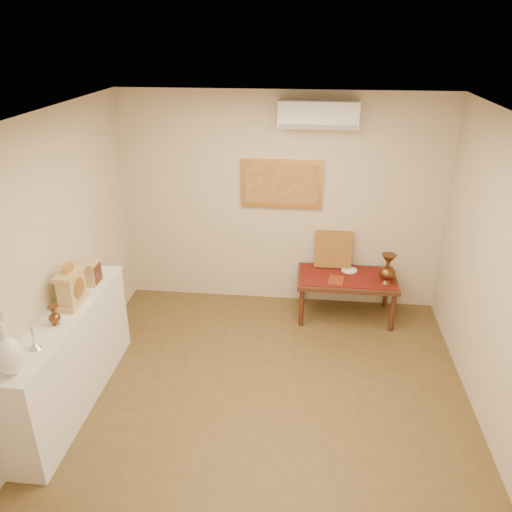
# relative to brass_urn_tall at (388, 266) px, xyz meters

# --- Properties ---
(floor) EXTENTS (4.50, 4.50, 0.00)m
(floor) POSITION_rel_brass_urn_tall_xyz_m (-1.30, -1.76, -0.78)
(floor) COLOR brown
(floor) RESTS_ON ground
(ceiling) EXTENTS (4.50, 4.50, 0.00)m
(ceiling) POSITION_rel_brass_urn_tall_xyz_m (-1.30, -1.76, 1.92)
(ceiling) COLOR silver
(ceiling) RESTS_ON ground
(wall_back) EXTENTS (4.00, 0.02, 2.70)m
(wall_back) POSITION_rel_brass_urn_tall_xyz_m (-1.30, 0.49, 0.57)
(wall_back) COLOR beige
(wall_back) RESTS_ON ground
(wall_left) EXTENTS (0.02, 4.50, 2.70)m
(wall_left) POSITION_rel_brass_urn_tall_xyz_m (-3.30, -1.76, 0.57)
(wall_left) COLOR beige
(wall_left) RESTS_ON ground
(candlestick) EXTENTS (0.11, 0.11, 0.23)m
(candlestick) POSITION_rel_brass_urn_tall_xyz_m (-3.11, -2.29, 0.31)
(candlestick) COLOR silver
(candlestick) RESTS_ON display_ledge
(brass_urn_small) EXTENTS (0.10, 0.10, 0.23)m
(brass_urn_small) POSITION_rel_brass_urn_tall_xyz_m (-3.11, -1.93, 0.32)
(brass_urn_small) COLOR brown
(brass_urn_small) RESTS_ON display_ledge
(table_cloth) EXTENTS (1.14, 0.59, 0.01)m
(table_cloth) POSITION_rel_brass_urn_tall_xyz_m (-0.45, 0.12, -0.23)
(table_cloth) COLOR maroon
(table_cloth) RESTS_ON low_table
(brass_urn_tall) EXTENTS (0.20, 0.20, 0.45)m
(brass_urn_tall) POSITION_rel_brass_urn_tall_xyz_m (0.00, 0.00, 0.00)
(brass_urn_tall) COLOR brown
(brass_urn_tall) RESTS_ON table_cloth
(plate) EXTENTS (0.20, 0.20, 0.01)m
(plate) POSITION_rel_brass_urn_tall_xyz_m (-0.42, 0.28, -0.22)
(plate) COLOR white
(plate) RESTS_ON table_cloth
(menu) EXTENTS (0.22, 0.28, 0.01)m
(menu) POSITION_rel_brass_urn_tall_xyz_m (-0.59, -0.02, -0.22)
(menu) COLOR maroon
(menu) RESTS_ON table_cloth
(cushion) EXTENTS (0.46, 0.19, 0.47)m
(cushion) POSITION_rel_brass_urn_tall_xyz_m (-0.63, 0.39, 0.01)
(cushion) COLOR maroon
(cushion) RESTS_ON table_cloth
(display_ledge) EXTENTS (0.37, 2.02, 0.98)m
(display_ledge) POSITION_rel_brass_urn_tall_xyz_m (-3.13, -1.76, -0.29)
(display_ledge) COLOR white
(display_ledge) RESTS_ON floor
(mantel_clock) EXTENTS (0.17, 0.36, 0.41)m
(mantel_clock) POSITION_rel_brass_urn_tall_xyz_m (-3.11, -1.58, 0.37)
(mantel_clock) COLOR tan
(mantel_clock) RESTS_ON display_ledge
(wooden_chest) EXTENTS (0.16, 0.21, 0.24)m
(wooden_chest) POSITION_rel_brass_urn_tall_xyz_m (-3.11, -1.15, 0.32)
(wooden_chest) COLOR tan
(wooden_chest) RESTS_ON display_ledge
(low_table) EXTENTS (1.20, 0.70, 0.55)m
(low_table) POSITION_rel_brass_urn_tall_xyz_m (-0.45, 0.12, -0.30)
(low_table) COLOR #482315
(low_table) RESTS_ON floor
(painting) EXTENTS (1.00, 0.06, 0.60)m
(painting) POSITION_rel_brass_urn_tall_xyz_m (-1.30, 0.46, 0.82)
(painting) COLOR #DC9546
(painting) RESTS_ON wall_back
(ac_unit) EXTENTS (0.90, 0.25, 0.30)m
(ac_unit) POSITION_rel_brass_urn_tall_xyz_m (-0.90, 0.35, 1.67)
(ac_unit) COLOR silver
(ac_unit) RESTS_ON wall_back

